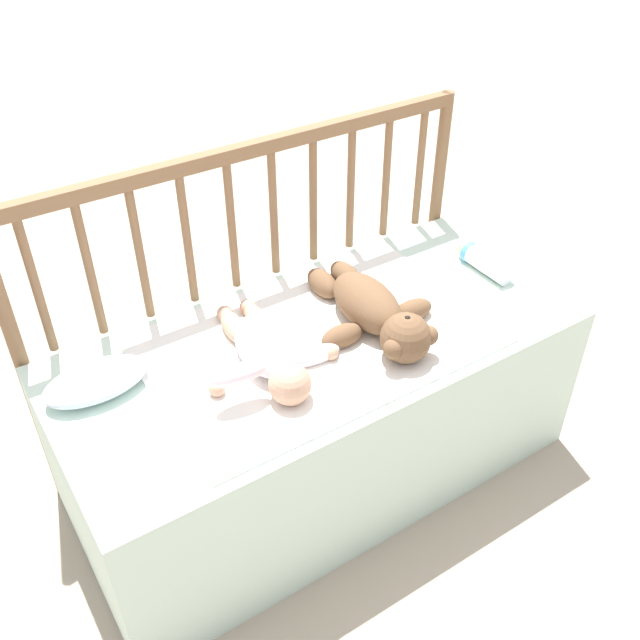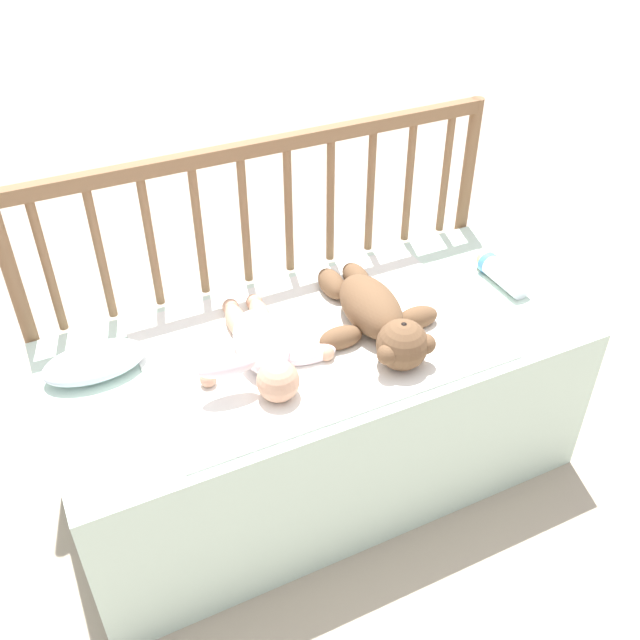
{
  "view_description": "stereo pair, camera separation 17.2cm",
  "coord_description": "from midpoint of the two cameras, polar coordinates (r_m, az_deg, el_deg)",
  "views": [
    {
      "loc": [
        -0.74,
        -1.14,
        1.58
      ],
      "look_at": [
        0.0,
        0.0,
        0.53
      ],
      "focal_mm": 40.0,
      "sensor_mm": 36.0,
      "label": 1
    },
    {
      "loc": [
        -0.59,
        -1.23,
        1.58
      ],
      "look_at": [
        0.0,
        0.0,
        0.53
      ],
      "focal_mm": 40.0,
      "sensor_mm": 36.0,
      "label": 2
    }
  ],
  "objects": [
    {
      "name": "blanket",
      "position": [
        1.75,
        2.47,
        -1.68
      ],
      "size": [
        0.83,
        0.55,
        0.01
      ],
      "color": "white",
      "rests_on": "crib_mattress"
    },
    {
      "name": "crib_rail",
      "position": [
        1.91,
        -1.64,
        7.21
      ],
      "size": [
        1.32,
        0.04,
        0.87
      ],
      "color": "brown",
      "rests_on": "ground_plane"
    },
    {
      "name": "teddy_bear",
      "position": [
        1.76,
        7.34,
        0.28
      ],
      "size": [
        0.32,
        0.45,
        0.12
      ],
      "color": "brown",
      "rests_on": "crib_mattress"
    },
    {
      "name": "crib_mattress",
      "position": [
        1.91,
        2.59,
        -7.15
      ],
      "size": [
        1.32,
        0.6,
        0.47
      ],
      "color": "silver",
      "rests_on": "ground_plane"
    },
    {
      "name": "small_pillow",
      "position": [
        1.7,
        -14.88,
        -3.4
      ],
      "size": [
        0.24,
        0.13,
        0.06
      ],
      "color": "silver",
      "rests_on": "crib_mattress"
    },
    {
      "name": "baby",
      "position": [
        1.66,
        -1.69,
        -2.21
      ],
      "size": [
        0.34,
        0.41,
        0.11
      ],
      "color": "white",
      "rests_on": "crib_mattress"
    },
    {
      "name": "ground_plane",
      "position": [
        2.08,
        2.41,
        -11.76
      ],
      "size": [
        12.0,
        12.0,
        0.0
      ],
      "primitive_type": "plane",
      "color": "tan"
    },
    {
      "name": "baby_bottle",
      "position": [
        2.02,
        16.63,
        3.54
      ],
      "size": [
        0.06,
        0.19,
        0.06
      ],
      "color": "white",
      "rests_on": "crib_mattress"
    }
  ]
}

